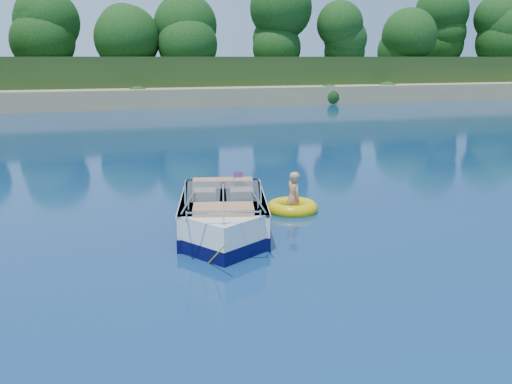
% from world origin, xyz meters
% --- Properties ---
extents(ground, '(160.00, 160.00, 0.00)m').
position_xyz_m(ground, '(0.00, 0.00, 0.00)').
color(ground, '#0A1E4B').
rests_on(ground, ground).
extents(shoreline, '(170.00, 59.00, 6.00)m').
position_xyz_m(shoreline, '(0.00, 63.77, 0.98)').
color(shoreline, '#8B7750').
rests_on(shoreline, ground).
extents(treeline, '(150.00, 7.12, 8.19)m').
position_xyz_m(treeline, '(0.04, 41.01, 5.55)').
color(treeline, black).
rests_on(treeline, ground).
extents(motorboat, '(2.82, 5.35, 1.82)m').
position_xyz_m(motorboat, '(-2.52, 1.56, 0.35)').
color(motorboat, white).
rests_on(motorboat, ground).
extents(tow_tube, '(1.72, 1.72, 0.36)m').
position_xyz_m(tow_tube, '(-0.30, 2.80, 0.09)').
color(tow_tube, '#E2C207').
rests_on(tow_tube, ground).
extents(boy, '(0.51, 0.84, 1.54)m').
position_xyz_m(boy, '(-0.32, 2.72, 0.00)').
color(boy, tan).
rests_on(boy, ground).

